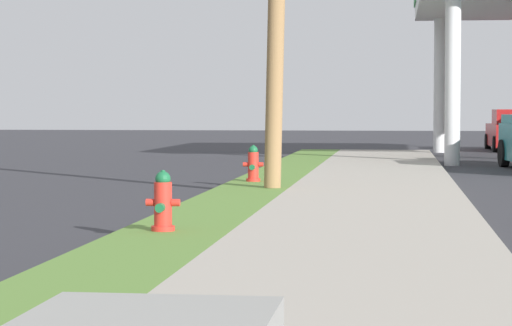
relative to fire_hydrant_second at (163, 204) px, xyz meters
name	(u,v)px	position (x,y,z in m)	size (l,w,h in m)	color
fire_hydrant_second	(163,204)	(0.00, 0.00, 0.00)	(0.42, 0.38, 0.74)	red
fire_hydrant_third	(253,166)	(-0.08, 9.31, 0.00)	(0.42, 0.37, 0.74)	red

